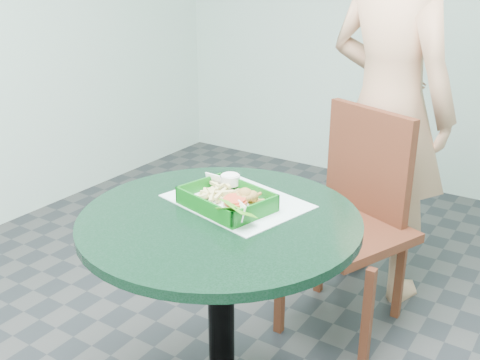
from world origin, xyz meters
The scene contains 9 objects.
cafe_table centered at (0.00, 0.00, 0.58)m, with size 0.87×0.87×0.75m.
dining_chair centered at (0.13, 0.80, 0.53)m, with size 0.45×0.45×0.93m.
diner_person centered at (0.12, 1.14, 1.03)m, with size 0.75×0.49×2.06m, color tan.
placemat centered at (-0.02, 0.12, 0.75)m, with size 0.42×0.32×0.00m, color silver.
food_basket centered at (-0.02, 0.06, 0.77)m, with size 0.27×0.20×0.05m.
crab_sandwich centered at (0.05, 0.07, 0.80)m, with size 0.11×0.11×0.07m.
fries_pile centered at (-0.07, 0.07, 0.79)m, with size 0.12×0.13×0.05m, color #CFC476, non-canonical shape.
sauce_ramekin centered at (-0.09, 0.14, 0.80)m, with size 0.06×0.06×0.04m.
garnish_cup centered at (0.07, 0.02, 0.79)m, with size 0.12×0.12×0.05m.
Camera 1 is at (0.91, -1.27, 1.50)m, focal length 42.00 mm.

